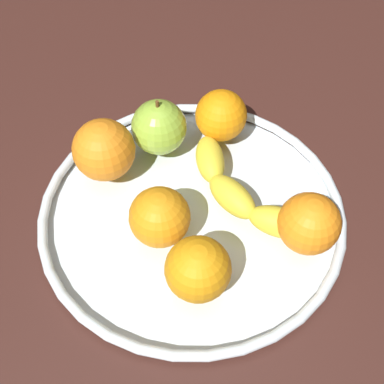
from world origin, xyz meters
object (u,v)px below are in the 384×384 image
(apple, at_px, (159,127))
(orange_back_left, at_px, (160,217))
(banana, at_px, (242,193))
(orange_center, at_px, (309,224))
(orange_front_left, at_px, (104,150))
(orange_front_right, at_px, (221,116))
(fruit_bowl, at_px, (192,211))
(orange_back_right, at_px, (198,269))

(apple, height_order, orange_back_left, apple)
(banana, bearing_deg, orange_center, 12.15)
(orange_center, height_order, orange_front_left, orange_front_left)
(orange_front_right, bearing_deg, orange_back_left, -63.56)
(apple, bearing_deg, orange_center, 10.23)
(orange_back_left, bearing_deg, banana, 76.81)
(fruit_bowl, relative_size, orange_front_left, 4.81)
(banana, xyz_separation_m, orange_back_left, (-0.02, -0.10, 0.02))
(fruit_bowl, relative_size, orange_center, 5.32)
(orange_center, bearing_deg, banana, -167.79)
(orange_center, distance_m, orange_front_right, 0.19)
(apple, distance_m, orange_front_right, 0.08)
(fruit_bowl, distance_m, orange_back_left, 0.07)
(banana, xyz_separation_m, orange_front_right, (-0.10, 0.06, 0.02))
(fruit_bowl, relative_size, orange_front_right, 5.46)
(orange_front_right, height_order, orange_front_left, orange_front_left)
(banana, distance_m, orange_front_right, 0.12)
(orange_back_left, distance_m, orange_center, 0.16)
(banana, relative_size, orange_back_left, 2.97)
(banana, distance_m, apple, 0.14)
(orange_back_left, bearing_deg, fruit_bowl, 98.06)
(fruit_bowl, height_order, orange_front_left, orange_front_left)
(apple, xyz_separation_m, orange_center, (0.22, 0.04, -0.00))
(orange_back_right, xyz_separation_m, orange_front_right, (-0.16, 0.17, -0.00))
(orange_back_right, relative_size, orange_front_right, 1.03)
(orange_back_right, bearing_deg, banana, 115.33)
(orange_back_right, bearing_deg, orange_front_right, 133.06)
(banana, bearing_deg, fruit_bowl, -121.64)
(apple, relative_size, orange_center, 1.13)
(orange_back_right, bearing_deg, orange_center, 75.83)
(orange_back_right, bearing_deg, fruit_bowl, 144.43)
(banana, relative_size, orange_front_right, 3.02)
(apple, bearing_deg, orange_front_right, 66.96)
(orange_back_left, bearing_deg, apple, 143.64)
(apple, height_order, orange_front_right, apple)
(fruit_bowl, bearing_deg, orange_center, 30.78)
(fruit_bowl, relative_size, orange_back_left, 5.38)
(apple, height_order, orange_center, apple)
(orange_center, xyz_separation_m, orange_front_right, (-0.19, 0.04, -0.00))
(fruit_bowl, distance_m, orange_front_left, 0.13)
(fruit_bowl, distance_m, orange_back_right, 0.11)
(apple, relative_size, orange_front_right, 1.16)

